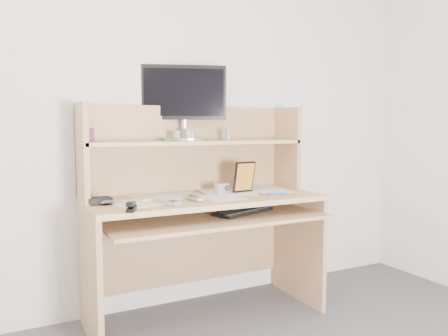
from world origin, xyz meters
name	(u,v)px	position (x,y,z in m)	size (l,w,h in m)	color
back_wall	(185,114)	(0.00, 1.80, 1.25)	(3.60, 0.04, 2.50)	silver
desk	(200,204)	(0.00, 1.56, 0.69)	(1.40, 0.70, 1.30)	tan
paper_clutter	(206,196)	(0.00, 1.48, 0.75)	(1.32, 0.54, 0.01)	white
keyboard	(243,211)	(0.20, 1.38, 0.66)	(0.43, 0.27, 0.03)	black
tv_remote	(193,198)	(-0.12, 1.38, 0.76)	(0.04, 0.16, 0.02)	gray
flip_phone	(172,202)	(-0.29, 1.28, 0.77)	(0.05, 0.10, 0.02)	#A2A2A5
stapler	(132,206)	(-0.52, 1.22, 0.78)	(0.04, 0.13, 0.04)	black
wallet	(100,200)	(-0.62, 1.50, 0.77)	(0.12, 0.10, 0.03)	black
sticky_note_pad	(147,199)	(-0.35, 1.51, 0.75)	(0.07, 0.07, 0.01)	yellow
digital_camera	(222,188)	(0.14, 1.53, 0.79)	(0.10, 0.04, 0.06)	#B9B9BB
game_case	(244,177)	(0.27, 1.50, 0.85)	(0.14, 0.02, 0.20)	black
blue_pen	(277,194)	(0.40, 1.32, 0.76)	(0.01, 0.01, 0.13)	#1C24D2
card_box	(89,135)	(-0.64, 1.66, 1.12)	(0.06, 0.02, 0.08)	#A62F16
shelf_book	(173,139)	(-0.13, 1.68, 1.09)	(0.12, 0.17, 0.02)	#378A4A
chip_stack_a	(177,136)	(-0.12, 1.64, 1.11)	(0.05, 0.05, 0.06)	black
chip_stack_b	(188,135)	(-0.06, 1.62, 1.12)	(0.05, 0.05, 0.07)	white
chip_stack_c	(192,136)	(-0.03, 1.63, 1.11)	(0.05, 0.05, 0.06)	black
chip_stack_d	(228,135)	(0.22, 1.61, 1.12)	(0.04, 0.04, 0.07)	white
monitor	(183,100)	(-0.04, 1.73, 1.33)	(0.53, 0.28, 0.47)	#ABABB0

